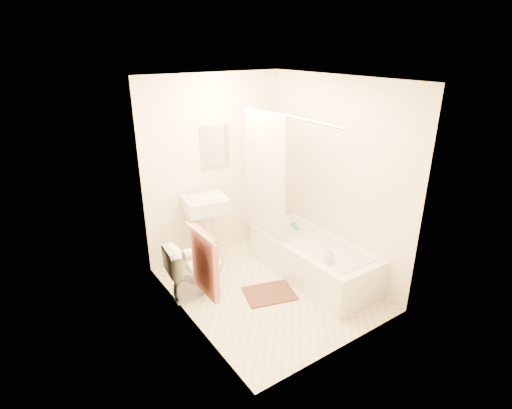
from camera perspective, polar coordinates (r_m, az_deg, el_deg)
floor at (r=4.87m, az=1.69°, el=-11.89°), size 2.40×2.40×0.00m
ceiling at (r=4.05m, az=2.09°, el=17.51°), size 2.40×2.40×0.00m
wall_back at (r=5.28m, az=-5.85°, el=5.22°), size 2.00×0.02×2.40m
wall_left at (r=3.86m, az=-10.23°, el=-1.55°), size 0.02×2.40×2.40m
wall_right at (r=4.94m, az=11.30°, el=3.71°), size 0.02×2.40×2.40m
mirror at (r=5.19m, az=-5.87°, el=8.34°), size 0.40×0.03×0.55m
curtain_rod at (r=4.36m, az=4.47°, el=12.49°), size 0.03×1.70×0.03m
shower_curtain at (r=4.86m, az=1.26°, el=4.07°), size 0.04×0.80×1.55m
towel_bar at (r=3.70m, az=-7.94°, el=-4.12°), size 0.02×0.60×0.02m
towel at (r=3.87m, az=-7.30°, el=-8.27°), size 0.06×0.45×0.66m
toilet_paper at (r=4.20m, az=-9.59°, el=-7.05°), size 0.11×0.12×0.12m
toilet at (r=4.65m, az=-8.63°, el=-9.25°), size 0.70×0.44×0.65m
sink at (r=5.19m, az=-7.12°, el=-3.33°), size 0.58×0.50×1.02m
bathtub at (r=5.05m, az=8.15°, el=-7.70°), size 0.73×1.67×0.47m
bath_mat at (r=4.77m, az=1.94°, el=-12.57°), size 0.67×0.57×0.02m
soap_bottle at (r=4.47m, az=10.39°, el=-7.23°), size 0.10×0.10×0.18m
scrub_brush at (r=5.26m, az=5.66°, el=-3.15°), size 0.11×0.19×0.04m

